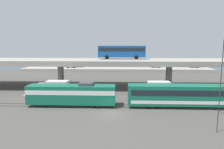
# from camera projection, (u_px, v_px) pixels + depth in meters

# --- Properties ---
(ground_plane) EXTENTS (260.00, 260.00, 0.00)m
(ground_plane) POSITION_uv_depth(u_px,v_px,m) (111.00, 114.00, 31.10)
(ground_plane) COLOR #4C4944
(rail_strip_near) EXTENTS (110.00, 0.12, 0.12)m
(rail_strip_near) POSITION_uv_depth(u_px,v_px,m) (111.00, 107.00, 34.33)
(rail_strip_near) COLOR #59544C
(rail_strip_near) RESTS_ON ground_plane
(rail_strip_far) EXTENTS (110.00, 0.12, 0.12)m
(rail_strip_far) POSITION_uv_depth(u_px,v_px,m) (112.00, 105.00, 35.76)
(rail_strip_far) COLOR #59544C
(rail_strip_far) RESTS_ON ground_plane
(train_locomotive) EXTENTS (16.26, 3.04, 4.18)m
(train_locomotive) POSITION_uv_depth(u_px,v_px,m) (67.00, 94.00, 35.04)
(train_locomotive) COLOR #14664C
(train_locomotive) RESTS_ON ground_plane
(train_coach_lead) EXTENTS (21.43, 3.04, 3.86)m
(train_coach_lead) POSITION_uv_depth(u_px,v_px,m) (191.00, 95.00, 34.21)
(train_coach_lead) COLOR #14664C
(train_coach_lead) RESTS_ON ground_plane
(highway_overpass) EXTENTS (96.00, 12.00, 7.06)m
(highway_overpass) POSITION_uv_depth(u_px,v_px,m) (114.00, 62.00, 49.97)
(highway_overpass) COLOR #9E998E
(highway_overpass) RESTS_ON ground_plane
(transit_bus_on_overpass) EXTENTS (12.00, 2.68, 3.40)m
(transit_bus_on_overpass) POSITION_uv_depth(u_px,v_px,m) (122.00, 51.00, 51.43)
(transit_bus_on_overpass) COLOR #14478C
(transit_bus_on_overpass) RESTS_ON highway_overpass
(service_truck_west) EXTENTS (6.80, 2.46, 3.04)m
(service_truck_west) POSITION_uv_depth(u_px,v_px,m) (54.00, 87.00, 43.09)
(service_truck_west) COLOR #9E998C
(service_truck_west) RESTS_ON ground_plane
(service_truck_east) EXTENTS (6.80, 2.46, 3.04)m
(service_truck_east) POSITION_uv_depth(u_px,v_px,m) (163.00, 88.00, 42.18)
(service_truck_east) COLOR #0C4C26
(service_truck_east) RESTS_ON ground_plane
(pier_parking_lot) EXTENTS (77.79, 13.32, 1.27)m
(pier_parking_lot) POSITION_uv_depth(u_px,v_px,m) (117.00, 69.00, 85.39)
(pier_parking_lot) COLOR #9E998E
(pier_parking_lot) RESTS_ON ground_plane
(parked_car_0) EXTENTS (4.21, 1.97, 1.50)m
(parked_car_0) POSITION_uv_depth(u_px,v_px,m) (79.00, 65.00, 87.08)
(parked_car_0) COLOR #515459
(parked_car_0) RESTS_ON pier_parking_lot
(parked_car_1) EXTENTS (4.58, 1.95, 1.50)m
(parked_car_1) POSITION_uv_depth(u_px,v_px,m) (97.00, 65.00, 88.35)
(parked_car_1) COLOR #9E998C
(parked_car_1) RESTS_ON pier_parking_lot
(parked_car_2) EXTENTS (4.03, 1.82, 1.50)m
(parked_car_2) POSITION_uv_depth(u_px,v_px,m) (71.00, 66.00, 84.17)
(parked_car_2) COLOR #9E998C
(parked_car_2) RESTS_ON pier_parking_lot
(parked_car_3) EXTENTS (4.45, 1.95, 1.50)m
(parked_car_3) POSITION_uv_depth(u_px,v_px,m) (64.00, 65.00, 87.74)
(parked_car_3) COLOR black
(parked_car_3) RESTS_ON pier_parking_lot
(parked_car_4) EXTENTS (4.06, 1.98, 1.50)m
(parked_car_4) POSITION_uv_depth(u_px,v_px,m) (155.00, 66.00, 85.27)
(parked_car_4) COLOR #0C4C26
(parked_car_4) RESTS_ON pier_parking_lot
(parked_car_5) EXTENTS (4.25, 1.92, 1.50)m
(parked_car_5) POSITION_uv_depth(u_px,v_px,m) (130.00, 65.00, 88.23)
(parked_car_5) COLOR #9E998C
(parked_car_5) RESTS_ON pier_parking_lot
(parked_car_6) EXTENTS (4.31, 1.97, 1.50)m
(parked_car_6) POSITION_uv_depth(u_px,v_px,m) (194.00, 66.00, 84.89)
(parked_car_6) COLOR maroon
(parked_car_6) RESTS_ON pier_parking_lot
(harbor_water) EXTENTS (140.00, 36.00, 0.01)m
(harbor_water) POSITION_uv_depth(u_px,v_px,m) (117.00, 65.00, 108.23)
(harbor_water) COLOR navy
(harbor_water) RESTS_ON ground_plane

